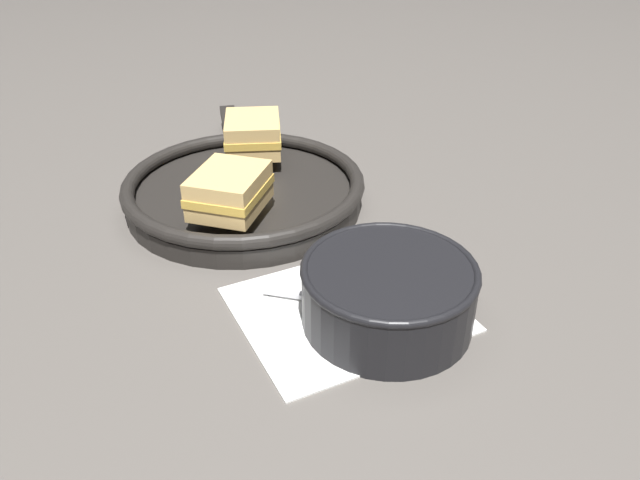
{
  "coord_description": "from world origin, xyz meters",
  "views": [
    {
      "loc": [
        -0.15,
        -0.54,
        0.39
      ],
      "look_at": [
        0.02,
        0.01,
        0.04
      ],
      "focal_mm": 35.0,
      "sensor_mm": 36.0,
      "label": 1
    }
  ],
  "objects_px": {
    "sandwich_near_left": "(253,134)",
    "sandwich_near_right": "(230,190)",
    "soup_bowl": "(388,291)",
    "spoon": "(371,306)",
    "skillet": "(244,190)"
  },
  "relations": [
    {
      "from": "sandwich_near_left",
      "to": "sandwich_near_right",
      "type": "height_order",
      "value": "same"
    },
    {
      "from": "spoon",
      "to": "sandwich_near_left",
      "type": "height_order",
      "value": "sandwich_near_left"
    },
    {
      "from": "skillet",
      "to": "sandwich_near_left",
      "type": "xyz_separation_m",
      "value": [
        0.03,
        0.08,
        0.04
      ]
    },
    {
      "from": "soup_bowl",
      "to": "sandwich_near_left",
      "type": "distance_m",
      "value": 0.36
    },
    {
      "from": "spoon",
      "to": "soup_bowl",
      "type": "bearing_deg",
      "value": -32.18
    },
    {
      "from": "spoon",
      "to": "skillet",
      "type": "relative_size",
      "value": 0.33
    },
    {
      "from": "soup_bowl",
      "to": "spoon",
      "type": "bearing_deg",
      "value": 117.52
    },
    {
      "from": "skillet",
      "to": "sandwich_near_left",
      "type": "relative_size",
      "value": 4.15
    },
    {
      "from": "soup_bowl",
      "to": "skillet",
      "type": "xyz_separation_m",
      "value": [
        -0.09,
        0.28,
        -0.02
      ]
    },
    {
      "from": "sandwich_near_right",
      "to": "sandwich_near_left",
      "type": "bearing_deg",
      "value": 69.8
    },
    {
      "from": "sandwich_near_right",
      "to": "skillet",
      "type": "bearing_deg",
      "value": 70.18
    },
    {
      "from": "soup_bowl",
      "to": "sandwich_near_right",
      "type": "xyz_separation_m",
      "value": [
        -0.12,
        0.2,
        0.03
      ]
    },
    {
      "from": "sandwich_near_left",
      "to": "soup_bowl",
      "type": "bearing_deg",
      "value": -80.5
    },
    {
      "from": "spoon",
      "to": "sandwich_near_left",
      "type": "bearing_deg",
      "value": 128.7
    },
    {
      "from": "soup_bowl",
      "to": "spoon",
      "type": "relative_size",
      "value": 1.15
    }
  ]
}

